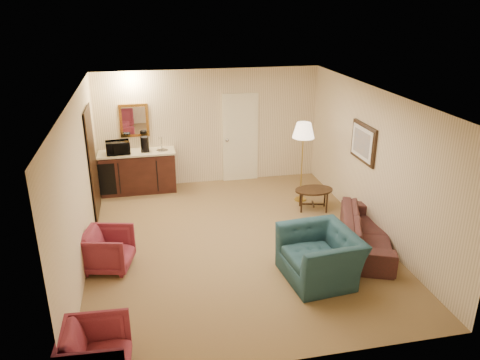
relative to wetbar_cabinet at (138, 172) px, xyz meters
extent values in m
plane|color=brown|center=(1.65, -2.72, -0.46)|extent=(6.00, 6.00, 0.00)
cube|color=beige|center=(1.65, 0.28, 0.84)|extent=(5.00, 0.02, 2.60)
cube|color=beige|center=(-0.85, -2.72, 0.84)|extent=(0.02, 6.00, 2.60)
cube|color=beige|center=(4.15, -2.72, 0.84)|extent=(0.02, 6.00, 2.60)
cube|color=white|center=(1.65, -2.72, 2.14)|extent=(5.00, 6.00, 0.02)
cube|color=#F0EAC5|center=(2.35, 0.25, 0.56)|extent=(0.82, 0.06, 2.05)
cube|color=black|center=(-0.82, -1.02, 0.59)|extent=(0.06, 0.98, 2.10)
cube|color=gold|center=(0.00, 0.25, 1.09)|extent=(0.62, 0.04, 0.72)
cube|color=#321F10|center=(4.11, -2.32, 1.09)|extent=(0.06, 0.90, 0.70)
cube|color=#391912|center=(0.00, 0.00, 0.00)|extent=(1.64, 0.58, 0.92)
imported|color=black|center=(3.80, -3.36, -0.06)|extent=(1.31, 2.11, 0.80)
imported|color=#204650|center=(2.67, -4.10, 0.05)|extent=(0.88, 1.24, 1.02)
imported|color=maroon|center=(-0.49, -3.15, -0.10)|extent=(0.80, 0.83, 0.72)
imported|color=maroon|center=(-0.50, -5.52, -0.09)|extent=(0.72, 0.76, 0.74)
cube|color=#321F10|center=(3.45, -1.72, -0.24)|extent=(0.88, 0.69, 0.44)
cube|color=gold|center=(3.35, -1.21, 0.39)|extent=(0.58, 0.58, 1.70)
cylinder|color=black|center=(0.65, -0.07, -0.33)|extent=(0.22, 0.22, 0.26)
imported|color=black|center=(-0.38, -0.07, 0.63)|extent=(0.52, 0.32, 0.33)
cylinder|color=black|center=(0.19, -0.03, 0.63)|extent=(0.19, 0.19, 0.33)
camera|label=1|loc=(0.22, -9.90, 3.57)|focal=35.00mm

